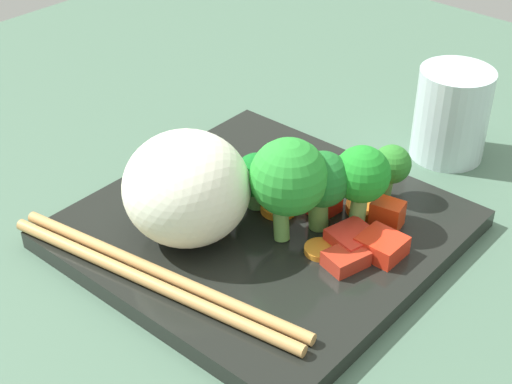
# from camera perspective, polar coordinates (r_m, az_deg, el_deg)

# --- Properties ---
(ground_plane) EXTENTS (1.10, 1.10, 0.02)m
(ground_plane) POSITION_cam_1_polar(r_m,az_deg,el_deg) (0.61, 0.49, -4.07)
(ground_plane) COLOR #486853
(square_plate) EXTENTS (0.27, 0.27, 0.01)m
(square_plate) POSITION_cam_1_polar(r_m,az_deg,el_deg) (0.60, 0.50, -2.77)
(square_plate) COLOR black
(square_plate) RESTS_ON ground_plane
(rice_mound) EXTENTS (0.12, 0.12, 0.08)m
(rice_mound) POSITION_cam_1_polar(r_m,az_deg,el_deg) (0.56, -5.20, 0.29)
(rice_mound) COLOR white
(rice_mound) RESTS_ON square_plate
(broccoli_floret_0) EXTENTS (0.04, 0.04, 0.07)m
(broccoli_floret_0) POSITION_cam_1_polar(r_m,az_deg,el_deg) (0.57, 7.89, 1.18)
(broccoli_floret_0) COLOR #79B458
(broccoli_floret_0) RESTS_ON square_plate
(broccoli_floret_1) EXTENTS (0.06, 0.06, 0.08)m
(broccoli_floret_1) POSITION_cam_1_polar(r_m,az_deg,el_deg) (0.55, 2.23, 0.92)
(broccoli_floret_1) COLOR #6DAB51
(broccoli_floret_1) RESTS_ON square_plate
(broccoli_floret_2) EXTENTS (0.04, 0.04, 0.05)m
(broccoli_floret_2) POSITION_cam_1_polar(r_m,az_deg,el_deg) (0.60, 0.03, 1.12)
(broccoli_floret_2) COLOR #538F47
(broccoli_floret_2) RESTS_ON square_plate
(broccoli_floret_3) EXTENTS (0.04, 0.04, 0.07)m
(broccoli_floret_3) POSITION_cam_1_polar(r_m,az_deg,el_deg) (0.57, 4.98, 0.76)
(broccoli_floret_3) COLOR #639443
(broccoli_floret_3) RESTS_ON square_plate
(broccoli_floret_4) EXTENTS (0.03, 0.03, 0.05)m
(broccoli_floret_4) POSITION_cam_1_polar(r_m,az_deg,el_deg) (0.62, 10.06, 1.94)
(broccoli_floret_4) COLOR #619947
(broccoli_floret_4) RESTS_ON square_plate
(carrot_slice_0) EXTENTS (0.04, 0.04, 0.01)m
(carrot_slice_0) POSITION_cam_1_polar(r_m,az_deg,el_deg) (0.61, 1.83, -1.25)
(carrot_slice_0) COLOR orange
(carrot_slice_0) RESTS_ON square_plate
(carrot_slice_1) EXTENTS (0.04, 0.04, 0.01)m
(carrot_slice_1) POSITION_cam_1_polar(r_m,az_deg,el_deg) (0.64, 4.41, 0.69)
(carrot_slice_1) COLOR orange
(carrot_slice_1) RESTS_ON square_plate
(carrot_slice_2) EXTENTS (0.03, 0.03, 0.00)m
(carrot_slice_2) POSITION_cam_1_polar(r_m,az_deg,el_deg) (0.57, 4.92, -4.26)
(carrot_slice_2) COLOR orange
(carrot_slice_2) RESTS_ON square_plate
(carrot_slice_3) EXTENTS (0.04, 0.04, 0.01)m
(carrot_slice_3) POSITION_cam_1_polar(r_m,az_deg,el_deg) (0.61, 8.15, -1.13)
(carrot_slice_3) COLOR orange
(carrot_slice_3) RESTS_ON square_plate
(pepper_chunk_0) EXTENTS (0.03, 0.02, 0.02)m
(pepper_chunk_0) POSITION_cam_1_polar(r_m,az_deg,el_deg) (0.60, 5.18, -0.61)
(pepper_chunk_0) COLOR red
(pepper_chunk_0) RESTS_ON square_plate
(pepper_chunk_1) EXTENTS (0.03, 0.03, 0.01)m
(pepper_chunk_1) POSITION_cam_1_polar(r_m,az_deg,el_deg) (0.56, 6.88, -4.85)
(pepper_chunk_1) COLOR red
(pepper_chunk_1) RESTS_ON square_plate
(pepper_chunk_2) EXTENTS (0.02, 0.03, 0.02)m
(pepper_chunk_2) POSITION_cam_1_polar(r_m,az_deg,el_deg) (0.60, 9.76, -1.59)
(pepper_chunk_2) COLOR red
(pepper_chunk_2) RESTS_ON square_plate
(pepper_chunk_3) EXTENTS (0.04, 0.04, 0.01)m
(pepper_chunk_3) POSITION_cam_1_polar(r_m,az_deg,el_deg) (0.57, 7.22, -3.53)
(pepper_chunk_3) COLOR red
(pepper_chunk_3) RESTS_ON square_plate
(pepper_chunk_4) EXTENTS (0.03, 0.03, 0.01)m
(pepper_chunk_4) POSITION_cam_1_polar(r_m,az_deg,el_deg) (0.57, 9.36, -3.98)
(pepper_chunk_4) COLOR red
(pepper_chunk_4) RESTS_ON square_plate
(chicken_piece_0) EXTENTS (0.03, 0.03, 0.02)m
(chicken_piece_0) POSITION_cam_1_polar(r_m,az_deg,el_deg) (0.62, 3.12, 0.25)
(chicken_piece_0) COLOR tan
(chicken_piece_0) RESTS_ON square_plate
(chicken_piece_1) EXTENTS (0.04, 0.03, 0.02)m
(chicken_piece_1) POSITION_cam_1_polar(r_m,az_deg,el_deg) (0.63, 7.66, 0.55)
(chicken_piece_1) COLOR tan
(chicken_piece_1) RESTS_ON square_plate
(chopstick_pair) EXTENTS (0.06, 0.25, 0.01)m
(chopstick_pair) POSITION_cam_1_polar(r_m,az_deg,el_deg) (0.54, -7.68, -6.29)
(chopstick_pair) COLOR tan
(chopstick_pair) RESTS_ON square_plate
(drinking_glass) EXTENTS (0.07, 0.07, 0.08)m
(drinking_glass) POSITION_cam_1_polar(r_m,az_deg,el_deg) (0.71, 14.39, 5.66)
(drinking_glass) COLOR silver
(drinking_glass) RESTS_ON ground_plane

